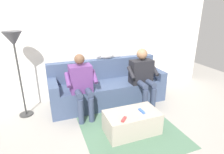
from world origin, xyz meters
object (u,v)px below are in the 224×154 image
couch (108,88)px  person_right_seated (81,82)px  person_left_seated (143,74)px  cat_on_backrest (105,55)px  coffee_table (132,122)px  floor_lamp (14,45)px  remote_red (124,119)px  remote_blue (142,111)px

couch → person_right_seated: 0.77m
person_left_seated → cat_on_backrest: (0.57, -0.59, 0.29)m
coffee_table → cat_on_backrest: bearing=-91.4°
person_left_seated → floor_lamp: floor_lamp is taller
couch → cat_on_backrest: 0.68m
couch → floor_lamp: size_ratio=1.53×
couch → person_right_seated: bearing=29.5°
person_right_seated → floor_lamp: size_ratio=0.75×
person_left_seated → person_right_seated: size_ratio=1.01×
person_left_seated → remote_red: size_ratio=8.70×
coffee_table → remote_red: size_ratio=6.40×
remote_red → person_left_seated: bearing=-176.0°
cat_on_backrest → remote_blue: (-0.11, 1.40, -0.58)m
remote_blue → person_left_seated: bearing=-32.1°
person_right_seated → coffee_table: bearing=127.5°
remote_blue → floor_lamp: bearing=53.0°
cat_on_backrest → remote_red: bearing=81.0°
coffee_table → floor_lamp: size_ratio=0.55×
couch → coffee_table: (0.00, 1.13, -0.13)m
person_left_seated → remote_blue: person_left_seated is taller
cat_on_backrest → floor_lamp: (1.63, 0.21, 0.36)m
person_right_seated → cat_on_backrest: 0.91m
couch → person_left_seated: size_ratio=2.03×
remote_red → floor_lamp: floor_lamp is taller
coffee_table → cat_on_backrest: (-0.03, -1.37, 0.77)m
person_right_seated → floor_lamp: (0.99, -0.37, 0.65)m
coffee_table → remote_red: remote_red is taller
coffee_table → remote_blue: remote_blue is taller
person_left_seated → floor_lamp: 2.32m
person_right_seated → couch: bearing=-150.5°
floor_lamp → remote_red: bearing=136.9°
couch → coffee_table: 1.13m
remote_red → floor_lamp: size_ratio=0.09×
remote_red → floor_lamp: bearing=-87.7°
coffee_table → remote_red: 0.31m
person_right_seated → cat_on_backrest: (-0.64, -0.58, 0.30)m
person_left_seated → person_right_seated: 1.21m
coffee_table → floor_lamp: bearing=-36.0°
couch → coffee_table: couch is taller
remote_blue → person_right_seated: bearing=40.0°
cat_on_backrest → remote_blue: cat_on_backrest is taller
coffee_table → remote_blue: size_ratio=5.69×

